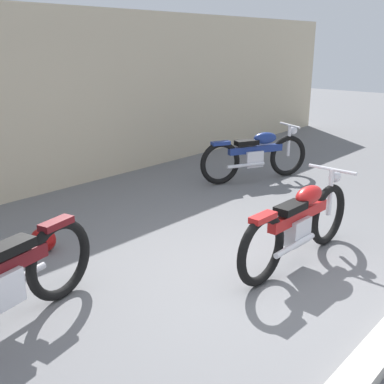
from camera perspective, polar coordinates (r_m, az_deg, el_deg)
The scene contains 5 objects.
ground_plane at distance 4.79m, azimuth 7.83°, elevation -11.47°, with size 40.00×40.00×0.00m, color slate.
building_wall at distance 7.64m, azimuth -20.81°, elevation 10.00°, with size 18.00×0.30×2.89m, color beige.
helmet at distance 5.70m, azimuth -17.75°, elevation -5.62°, with size 0.29×0.29×0.29m, color maroon.
motorcycle_red at distance 5.21m, azimuth 12.99°, elevation -3.72°, with size 2.12×0.59×0.95m.
motorcycle_blue at distance 8.29m, azimuth 7.86°, elevation 4.56°, with size 1.96×1.05×0.95m.
Camera 1 is at (-3.51, -2.28, 2.32)m, focal length 43.63 mm.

